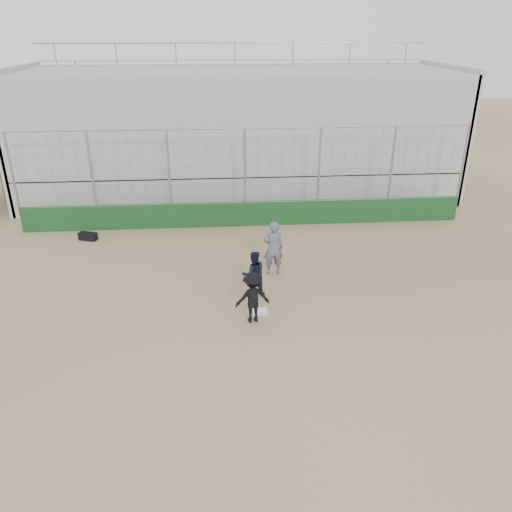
{
  "coord_description": "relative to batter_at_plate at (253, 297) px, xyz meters",
  "views": [
    {
      "loc": [
        -1.1,
        -12.48,
        7.58
      ],
      "look_at": [
        0.0,
        1.4,
        1.15
      ],
      "focal_mm": 35.0,
      "sensor_mm": 36.0,
      "label": 1
    }
  ],
  "objects": [
    {
      "name": "backstop",
      "position": [
        0.24,
        7.46,
        0.21
      ],
      "size": [
        18.1,
        0.25,
        4.04
      ],
      "color": "#133B17",
      "rests_on": "ground"
    },
    {
      "name": "ground",
      "position": [
        0.24,
        0.46,
        -0.75
      ],
      "size": [
        90.0,
        90.0,
        0.0
      ],
      "primitive_type": "plane",
      "color": "#826546",
      "rests_on": "ground"
    },
    {
      "name": "home_plate",
      "position": [
        0.24,
        0.46,
        -0.74
      ],
      "size": [
        0.44,
        0.44,
        0.02
      ],
      "primitive_type": "cube",
      "color": "white",
      "rests_on": "ground"
    },
    {
      "name": "equipment_bag",
      "position": [
        -5.97,
        6.36,
        -0.6
      ],
      "size": [
        0.75,
        0.51,
        0.34
      ],
      "color": "black",
      "rests_on": "ground"
    },
    {
      "name": "batter_at_plate",
      "position": [
        0.0,
        0.0,
        0.0
      ],
      "size": [
        1.04,
        0.79,
        1.68
      ],
      "color": "black",
      "rests_on": "ground"
    },
    {
      "name": "bleachers",
      "position": [
        0.24,
        12.41,
        2.17
      ],
      "size": [
        20.25,
        6.7,
        6.98
      ],
      "color": "#9B9B9B",
      "rests_on": "ground"
    },
    {
      "name": "umpire",
      "position": [
        0.89,
        2.89,
        0.09
      ],
      "size": [
        0.72,
        0.51,
        1.69
      ],
      "primitive_type": "imported",
      "rotation": [
        0.0,
        0.0,
        3.24
      ],
      "color": "#515767",
      "rests_on": "ground"
    },
    {
      "name": "catcher_crouched",
      "position": [
        0.13,
        1.38,
        -0.23
      ],
      "size": [
        0.82,
        0.69,
        1.04
      ],
      "color": "black",
      "rests_on": "ground"
    }
  ]
}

